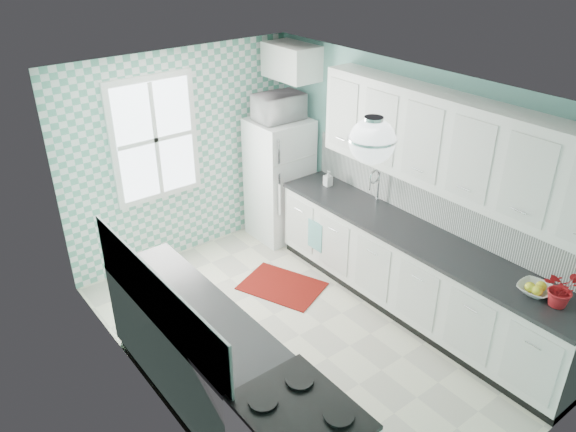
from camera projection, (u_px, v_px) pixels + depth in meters
floor at (299, 336)px, 5.69m from camera, size 3.00×4.40×0.02m
ceiling at (302, 91)px, 4.50m from camera, size 3.00×4.40×0.02m
wall_back at (183, 156)px, 6.63m from camera, size 3.00×0.02×2.50m
wall_front at (520, 362)px, 3.56m from camera, size 3.00×0.02×2.50m
wall_left at (147, 287)px, 4.28m from camera, size 0.02×4.40×2.50m
wall_right at (411, 185)px, 5.92m from camera, size 0.02×4.40×2.50m
accent_wall at (184, 156)px, 6.62m from camera, size 3.00×0.01×2.50m
window at (155, 139)px, 6.27m from camera, size 1.04×0.05×1.44m
backsplash_right at (440, 203)px, 5.65m from camera, size 0.02×3.60×0.51m
backsplash_left at (155, 297)px, 4.26m from camera, size 0.02×2.15×0.51m
upper_cabinets_right at (457, 147)px, 5.10m from camera, size 0.33×3.20×0.90m
upper_cabinet_fridge at (289, 61)px, 6.60m from camera, size 0.40×0.74×0.40m
ceiling_light at (372, 141)px, 4.04m from camera, size 0.34×0.34×0.35m
base_cabinets_right at (413, 275)px, 5.85m from camera, size 0.60×3.60×0.90m
countertop_right at (417, 236)px, 5.62m from camera, size 0.63×3.60×0.04m
base_cabinets_left at (196, 356)px, 4.77m from camera, size 0.60×2.15×0.90m
countertop_left at (193, 311)px, 4.56m from camera, size 0.63×2.15×0.04m
fridge at (279, 179)px, 7.16m from camera, size 0.69×0.69×1.58m
sink at (365, 208)px, 6.15m from camera, size 0.54×0.45×0.53m
rug at (282, 286)px, 6.43m from camera, size 0.92×1.06×0.01m
dish_towel at (315, 236)px, 6.51m from camera, size 0.02×0.24×0.36m
fruit_bowl at (535, 290)px, 4.72m from camera, size 0.31×0.31×0.07m
potted_plant at (561, 288)px, 4.53m from camera, size 0.30×0.26×0.32m
soap_bottle at (328, 178)px, 6.59m from camera, size 0.09×0.09×0.19m
microwave at (279, 107)px, 6.71m from camera, size 0.59×0.42×0.32m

